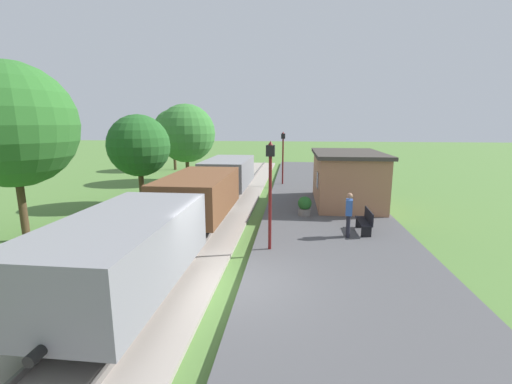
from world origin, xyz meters
TOP-DOWN VIEW (x-y plane):
  - ground_plane at (0.00, 0.00)m, footprint 160.00×160.00m
  - platform_slab at (3.20, 0.00)m, footprint 6.00×60.00m
  - track_ballast at (-2.40, 0.00)m, footprint 3.80×60.00m
  - rail_near at (-1.68, 0.00)m, footprint 0.07×60.00m
  - rail_far at (-3.12, 0.00)m, footprint 0.07×60.00m
  - freight_train at (-2.40, 5.29)m, footprint 2.50×19.40m
  - station_hut at (4.40, 9.92)m, footprint 3.50×5.80m
  - bench_near_hut at (4.45, 4.86)m, footprint 0.42×1.50m
  - person_waiting at (3.67, 4.20)m, footprint 0.29×0.41m
  - potted_planter at (2.12, 7.10)m, footprint 0.64×0.64m
  - lamp_post_near at (0.80, 2.58)m, footprint 0.28×0.28m
  - lamp_post_far at (0.80, 15.62)m, footprint 0.28×0.28m
  - tree_trackside_mid at (-8.76, 3.11)m, footprint 4.59×4.59m
  - tree_trackside_far at (-6.76, 9.18)m, footprint 3.33×3.33m
  - tree_field_left at (-6.65, 17.15)m, footprint 4.43×4.43m
  - tree_field_distant at (-10.07, 23.97)m, footprint 3.76×3.76m

SIDE VIEW (x-z plane):
  - ground_plane at x=0.00m, z-range 0.00..0.00m
  - track_ballast at x=-2.40m, z-range 0.00..0.12m
  - platform_slab at x=3.20m, z-range 0.00..0.25m
  - rail_near at x=-1.68m, z-range 0.12..0.26m
  - rail_far at x=-3.12m, z-range 0.12..0.26m
  - bench_near_hut at x=4.45m, z-range 0.27..1.18m
  - potted_planter at x=2.12m, z-range 0.26..1.18m
  - person_waiting at x=3.67m, z-range 0.33..2.04m
  - freight_train at x=-2.40m, z-range 0.34..2.46m
  - station_hut at x=4.40m, z-range 0.26..3.04m
  - lamp_post_near at x=0.80m, z-range 0.95..4.65m
  - lamp_post_far at x=0.80m, z-range 0.95..4.65m
  - tree_trackside_far at x=-6.76m, z-range 0.82..5.82m
  - tree_field_left at x=-6.65m, z-range 0.77..6.74m
  - tree_field_distant at x=-10.07m, z-range 1.04..6.88m
  - tree_trackside_mid at x=-8.76m, z-range 1.07..7.81m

